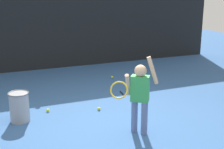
{
  "coord_description": "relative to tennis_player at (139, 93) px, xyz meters",
  "views": [
    {
      "loc": [
        -1.93,
        -4.8,
        2.44
      ],
      "look_at": [
        0.18,
        0.4,
        0.85
      ],
      "focal_mm": 50.2,
      "sensor_mm": 36.0,
      "label": 1
    }
  ],
  "objects": [
    {
      "name": "ground_plane",
      "position": [
        -0.33,
        0.42,
        -0.73
      ],
      "size": [
        20.0,
        20.0,
        0.0
      ],
      "primitive_type": "plane",
      "color": "#335B93"
    },
    {
      "name": "fence_post_1",
      "position": [
        -0.33,
        5.03,
        0.87
      ],
      "size": [
        0.09,
        0.09,
        3.19
      ],
      "primitive_type": "cylinder",
      "color": "slate",
      "rests_on": "ground"
    },
    {
      "name": "tennis_ball_0",
      "position": [
        -1.26,
        1.53,
        -0.69
      ],
      "size": [
        0.07,
        0.07,
        0.07
      ],
      "primitive_type": "sphere",
      "color": "#CCE033",
      "rests_on": "ground"
    },
    {
      "name": "back_fence_windscreen",
      "position": [
        -0.33,
        4.97,
        0.8
      ],
      "size": [
        10.76,
        0.08,
        3.04
      ],
      "primitive_type": "cube",
      "color": "black",
      "rests_on": "ground"
    },
    {
      "name": "fence_post_2",
      "position": [
        4.9,
        5.03,
        0.87
      ],
      "size": [
        0.09,
        0.09,
        3.19
      ],
      "primitive_type": "cylinder",
      "color": "slate",
      "rests_on": "ground"
    },
    {
      "name": "ball_hopper",
      "position": [
        -1.82,
        1.27,
        -0.44
      ],
      "size": [
        0.38,
        0.38,
        0.56
      ],
      "color": "gray",
      "rests_on": "ground"
    },
    {
      "name": "tennis_ball_3",
      "position": [
        0.83,
        3.24,
        -0.69
      ],
      "size": [
        0.07,
        0.07,
        0.07
      ],
      "primitive_type": "sphere",
      "color": "#CCE033",
      "rests_on": "ground"
    },
    {
      "name": "tennis_ball_2",
      "position": [
        -0.28,
        1.22,
        -0.69
      ],
      "size": [
        0.07,
        0.07,
        0.07
      ],
      "primitive_type": "sphere",
      "color": "#CCE033",
      "rests_on": "ground"
    },
    {
      "name": "tennis_player",
      "position": [
        0.0,
        0.0,
        0.0
      ],
      "size": [
        0.89,
        0.52,
        1.35
      ],
      "rotation": [
        0.0,
        0.0,
        -0.63
      ],
      "color": "slate",
      "rests_on": "ground"
    }
  ]
}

